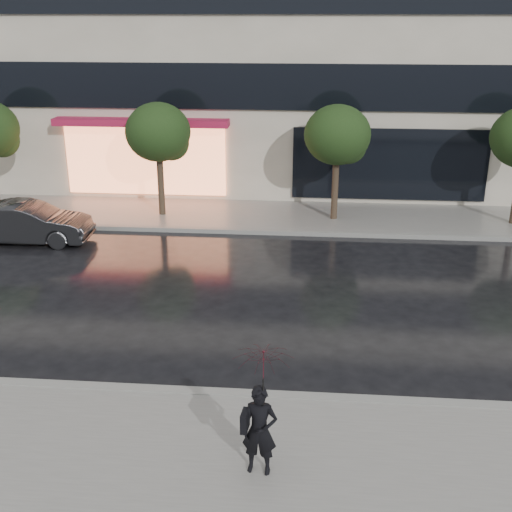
# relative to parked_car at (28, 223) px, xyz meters

# --- Properties ---
(ground) EXTENTS (120.00, 120.00, 0.00)m
(ground) POSITION_rel_parked_car_xyz_m (6.57, -7.07, -0.64)
(ground) COLOR black
(ground) RESTS_ON ground
(sidewalk_near) EXTENTS (60.00, 4.50, 0.12)m
(sidewalk_near) POSITION_rel_parked_car_xyz_m (6.57, -10.32, -0.58)
(sidewalk_near) COLOR slate
(sidewalk_near) RESTS_ON ground
(sidewalk_far) EXTENTS (60.00, 3.50, 0.12)m
(sidewalk_far) POSITION_rel_parked_car_xyz_m (6.57, 3.18, -0.58)
(sidewalk_far) COLOR slate
(sidewalk_far) RESTS_ON ground
(curb_near) EXTENTS (60.00, 0.25, 0.14)m
(curb_near) POSITION_rel_parked_car_xyz_m (6.57, -8.07, -0.57)
(curb_near) COLOR gray
(curb_near) RESTS_ON ground
(curb_far) EXTENTS (60.00, 0.25, 0.14)m
(curb_far) POSITION_rel_parked_car_xyz_m (6.57, 1.43, -0.57)
(curb_far) COLOR gray
(curb_far) RESTS_ON ground
(tree_mid_west) EXTENTS (2.20, 2.20, 3.99)m
(tree_mid_west) POSITION_rel_parked_car_xyz_m (3.63, 2.96, 2.28)
(tree_mid_west) COLOR #33261C
(tree_mid_west) RESTS_ON ground
(tree_mid_east) EXTENTS (2.20, 2.20, 3.99)m
(tree_mid_east) POSITION_rel_parked_car_xyz_m (9.63, 2.96, 2.28)
(tree_mid_east) COLOR #33261C
(tree_mid_east) RESTS_ON ground
(parked_car) EXTENTS (3.91, 1.46, 1.27)m
(parked_car) POSITION_rel_parked_car_xyz_m (0.00, 0.00, 0.00)
(parked_car) COLOR black
(parked_car) RESTS_ON ground
(pedestrian_with_umbrella) EXTENTS (0.98, 0.99, 2.16)m
(pedestrian_with_umbrella) POSITION_rel_parked_car_xyz_m (8.09, -10.20, 0.92)
(pedestrian_with_umbrella) COLOR black
(pedestrian_with_umbrella) RESTS_ON sidewalk_near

